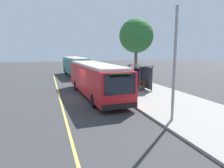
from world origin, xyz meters
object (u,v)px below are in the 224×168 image
object	(u,v)px
transit_bus_main	(96,78)
route_sign_post	(132,76)
pedestrian_commuter	(129,80)
transit_bus_second	(76,66)
waiting_bench	(141,84)

from	to	relation	value
transit_bus_main	route_sign_post	distance (m)	3.42
transit_bus_main	pedestrian_commuter	distance (m)	4.23
transit_bus_main	pedestrian_commuter	size ratio (longest dim) A/B	7.11
transit_bus_main	transit_bus_second	world-z (taller)	same
transit_bus_second	route_sign_post	bearing A→B (deg)	8.22
route_sign_post	transit_bus_main	bearing A→B (deg)	-125.49
waiting_bench	pedestrian_commuter	bearing A→B (deg)	-108.54
pedestrian_commuter	waiting_bench	bearing A→B (deg)	71.46
transit_bus_main	route_sign_post	bearing A→B (deg)	54.51
waiting_bench	route_sign_post	world-z (taller)	route_sign_post
transit_bus_main	transit_bus_second	xyz separation A→B (m)	(-15.58, 0.24, -0.00)
transit_bus_main	transit_bus_second	distance (m)	15.58
transit_bus_main	pedestrian_commuter	world-z (taller)	transit_bus_main
waiting_bench	route_sign_post	size ratio (longest dim) A/B	0.57
pedestrian_commuter	transit_bus_second	bearing A→B (deg)	-165.34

